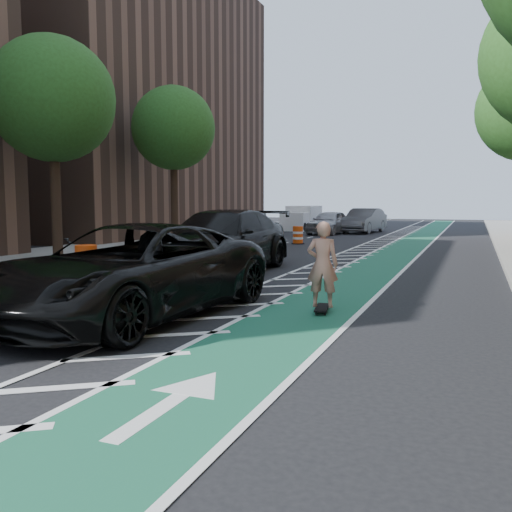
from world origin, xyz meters
The scene contains 19 objects.
ground centered at (0.00, 0.00, 0.00)m, with size 120.00×120.00×0.00m, color black.
bike_lane centered at (3.00, 10.00, 0.01)m, with size 2.00×90.00×0.01m, color #19573D.
buffer_strip centered at (1.50, 10.00, 0.01)m, with size 1.40×90.00×0.01m, color silver.
sidewalk_left centered at (-9.50, 10.00, 0.07)m, with size 5.00×90.00×0.15m, color gray.
curb_right centered at (7.05, 10.00, 0.08)m, with size 0.12×90.00×0.16m, color gray.
curb_left centered at (-7.05, 10.00, 0.08)m, with size 0.12×90.00×0.16m, color gray.
building_left_far centered at (-17.50, 24.00, 9.00)m, with size 14.00×22.00×18.00m, color brown.
tree_l_c centered at (-7.90, 8.00, 5.77)m, with size 4.20×4.20×7.90m.
tree_l_d centered at (-7.90, 16.00, 5.77)m, with size 4.20×4.20×7.90m.
skateboard centered at (3.28, 2.71, 0.09)m, with size 0.38×0.89×0.12m.
skateboarder centered at (3.28, 2.71, 0.98)m, with size 0.63×0.41×1.73m, color tan.
suv_near centered at (0.00, 0.93, 0.90)m, with size 3.00×6.50×1.81m, color black.
suv_far centered at (-1.26, 7.50, 0.98)m, with size 2.74×6.74×1.95m, color black.
car_silver centered at (-2.96, 27.67, 0.80)m, with size 1.88×4.67×1.59m, color #9B9BA0.
car_grey centered at (-1.09, 30.01, 0.85)m, with size 1.79×5.14×1.69m, color #4E4F53.
box_truck centered at (-6.19, 31.89, 0.84)m, with size 2.09×4.43×1.83m.
barrel_a centered at (-3.80, 4.21, 0.49)m, with size 0.75×0.75×1.03m.
barrel_b centered at (-1.80, 13.72, 0.48)m, with size 0.74×0.74×1.01m.
barrel_c centered at (-2.40, 19.00, 0.43)m, with size 0.67×0.67×0.91m.
Camera 1 is at (6.07, -7.75, 2.26)m, focal length 38.00 mm.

